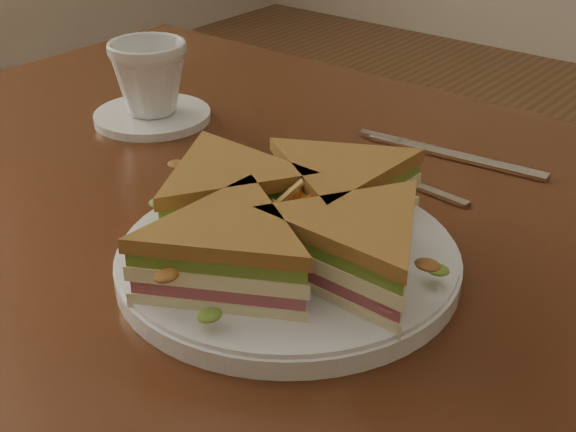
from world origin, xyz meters
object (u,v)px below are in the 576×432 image
at_px(spoon, 357,161).
at_px(saucer, 153,116).
at_px(coffee_cup, 149,78).
at_px(plate, 288,261).
at_px(sandwich_wedges, 288,221).
at_px(table, 301,317).
at_px(knife, 442,153).

bearing_deg(spoon, saucer, -164.20).
bearing_deg(spoon, coffee_cup, -164.20).
xyz_separation_m(plate, sandwich_wedges, (-0.00, 0.00, 0.04)).
xyz_separation_m(table, plate, (0.03, -0.06, 0.11)).
relative_size(sandwich_wedges, coffee_cup, 3.26).
xyz_separation_m(plate, coffee_cup, (-0.33, 0.16, 0.04)).
bearing_deg(sandwich_wedges, coffee_cup, 154.53).
xyz_separation_m(spoon, saucer, (-0.26, -0.05, 0.00)).
relative_size(table, knife, 5.57).
xyz_separation_m(knife, saucer, (-0.32, -0.12, 0.00)).
xyz_separation_m(saucer, coffee_cup, (0.00, 0.00, 0.05)).
relative_size(sandwich_wedges, spoon, 1.61).
height_order(table, sandwich_wedges, sandwich_wedges).
height_order(sandwich_wedges, saucer, sandwich_wedges).
distance_m(spoon, knife, 0.10).
relative_size(table, sandwich_wedges, 4.05).
bearing_deg(saucer, spoon, 9.94).
relative_size(spoon, saucer, 1.34).
relative_size(table, saucer, 8.74).
height_order(sandwich_wedges, knife, sandwich_wedges).
distance_m(plate, coffee_cup, 0.37).
bearing_deg(saucer, coffee_cup, 0.00).
height_order(sandwich_wedges, coffee_cup, coffee_cup).
xyz_separation_m(sandwich_wedges, coffee_cup, (-0.33, 0.16, 0.01)).
height_order(plate, coffee_cup, coffee_cup).
xyz_separation_m(plate, saucer, (-0.33, 0.16, -0.00)).
distance_m(table, spoon, 0.18).
relative_size(plate, coffee_cup, 3.09).
distance_m(saucer, coffee_cup, 0.05).
distance_m(plate, spoon, 0.22).
bearing_deg(spoon, sandwich_wedges, -64.93).
height_order(table, saucer, saucer).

